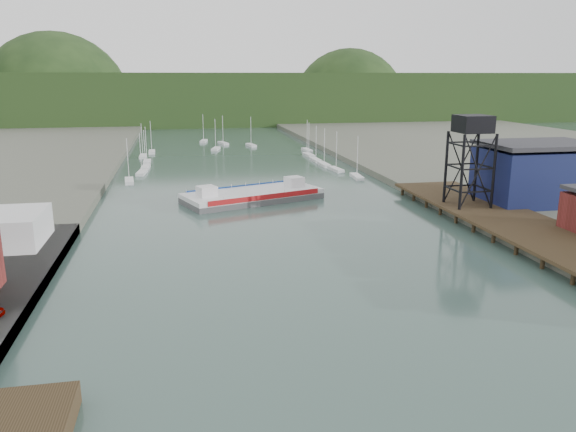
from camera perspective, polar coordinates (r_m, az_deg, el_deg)
name	(u,v)px	position (r m, az deg, el deg)	size (l,w,h in m)	color
east_pier	(518,224)	(96.56, 22.36, -0.74)	(14.00, 70.00, 2.45)	black
lift_tower	(473,130)	(104.22, 18.24, 8.33)	(6.50, 6.50, 16.00)	black
blue_shed	(537,173)	(114.91, 23.99, 3.97)	(20.50, 14.50, 11.30)	#0C1737
marina_sailboats	(231,158)	(173.58, -5.79, 5.93)	(57.71, 92.65, 0.90)	silver
distant_hills	(197,101)	(334.52, -9.23, 11.47)	(500.00, 120.00, 80.00)	black
chain_ferry	(253,195)	(114.56, -3.62, 2.13)	(29.84, 19.87, 3.99)	#4A4A4D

